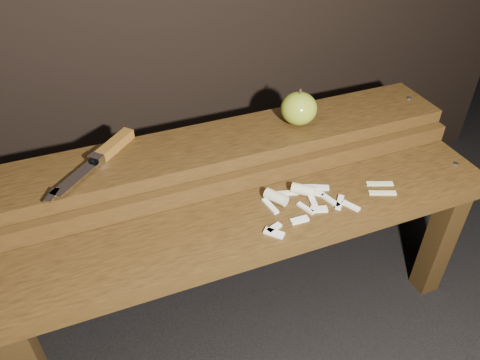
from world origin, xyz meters
name	(u,v)px	position (x,y,z in m)	size (l,w,h in m)	color
ground	(248,314)	(0.00, 0.00, 0.00)	(60.00, 60.00, 0.00)	black
bench_front_tier	(259,243)	(0.00, -0.06, 0.35)	(1.20, 0.20, 0.42)	black
bench_rear_tier	(225,167)	(0.00, 0.17, 0.41)	(1.20, 0.21, 0.50)	black
apple	(299,108)	(0.21, 0.17, 0.54)	(0.09, 0.09, 0.10)	olive
knife	(105,153)	(-0.28, 0.20, 0.51)	(0.23, 0.21, 0.03)	brown
apple_scraps	(302,198)	(0.12, -0.03, 0.43)	(0.37, 0.15, 0.03)	beige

